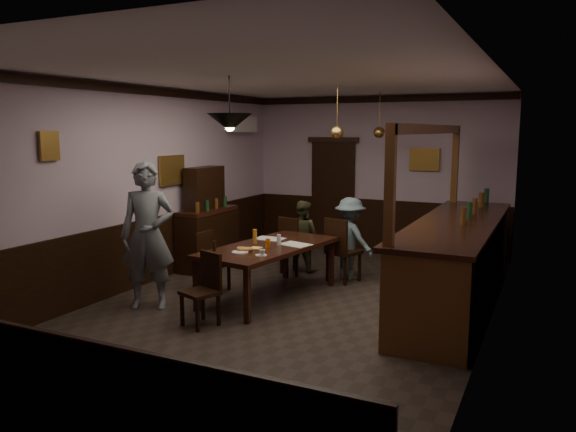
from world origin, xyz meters
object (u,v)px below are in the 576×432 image
Objects in this scene: coffee_cup at (262,252)px; pendant_brass_far at (379,132)px; pendant_brass_mid at (337,133)px; soda_can at (268,243)px; bar_counter at (457,261)px; sideboard at (207,227)px; person_seated_right at (350,238)px; dining_table at (269,250)px; person_seated_left at (302,236)px; chair_near at (205,286)px; person_standing at (148,236)px; chair_side at (210,259)px; pendant_iron at (230,123)px; chair_far_left at (292,243)px; chair_far_right at (340,247)px.

coffee_cup is 3.75m from pendant_brass_far.
pendant_brass_far is at bearing 82.60° from pendant_brass_mid.
bar_counter reaches higher than soda_can.
bar_counter reaches higher than sideboard.
bar_counter reaches higher than person_seated_right.
pendant_brass_far is (0.68, 2.90, 1.49)m from soda_can.
coffee_cup is at bearing -146.71° from bar_counter.
dining_table is 1.35× the size of sideboard.
person_seated_left is 0.69× the size of sideboard.
person_seated_left is (-0.21, 1.60, -0.09)m from dining_table.
pendant_brass_mid is (0.72, 2.54, 1.81)m from chair_near.
person_standing reaches higher than person_seated_left.
chair_side is 1.29× the size of pendant_iron.
chair_near is at bearing -101.58° from soda_can.
person_standing is (-1.04, 0.24, 0.49)m from chair_near.
coffee_cup is (1.18, -0.58, 0.32)m from chair_side.
pendant_brass_far is (1.67, 2.83, 1.82)m from chair_side.
person_standing is at bearing -138.82° from dining_table.
pendant_brass_far is (0.99, 1.44, 1.78)m from chair_far_left.
dining_table is at bearing 16.55° from person_standing.
chair_far_left is 0.55× the size of sideboard.
chair_far_right is 0.30m from person_seated_right.
chair_far_right is 8.39× the size of soda_can.
chair_far_right is 1.24× the size of pendant_brass_far.
pendant_brass_mid is 1.00× the size of pendant_brass_far.
soda_can is at bearing -88.54° from chair_side.
person_seated_left is (0.73, 1.66, 0.12)m from chair_side.
sideboard is 4.22m from bar_counter.
person_seated_right is at bearing -92.03° from pendant_brass_far.
chair_near is at bearing -102.68° from pendant_brass_far.
chair_near is 11.05× the size of coffee_cup.
soda_can is at bearing 90.27° from person_seated_right.
person_seated_left reaches higher than soda_can.
sideboard is at bearing 147.41° from dining_table.
person_standing reaches higher than sideboard.
person_standing is 2.89m from person_seated_left.
pendant_brass_far is at bearing -70.22° from person_seated_right.
dining_table is at bearing 119.15° from coffee_cup.
soda_can is (0.24, 1.18, 0.33)m from chair_near.
sideboard reaches higher than chair_side.
chair_near is 1.09× the size of pendant_brass_far.
pendant_brass_far is (2.51, 1.63, 1.61)m from sideboard.
coffee_cup is (0.43, 0.68, 0.32)m from chair_near.
chair_side is at bearing -138.79° from pendant_brass_mid.
chair_far_right is at bearing 167.71° from bar_counter.
person_standing is 2.40× the size of pendant_brass_mid.
dining_table is 0.97m from chair_side.
person_standing is 4.51m from pendant_brass_far.
person_seated_right is at bearing -156.63° from chair_far_left.
soda_can is at bearing 75.16° from pendant_iron.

